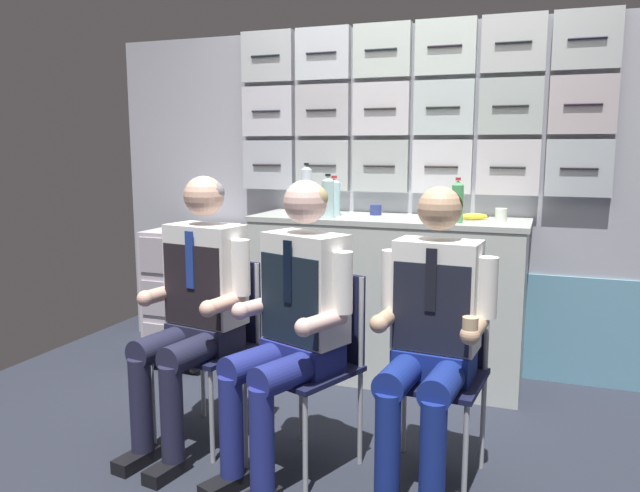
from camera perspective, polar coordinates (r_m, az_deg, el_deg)
The scene contains 18 objects.
ground at distance 3.04m, azimuth 2.08°, elevation -19.04°, with size 4.80×4.80×0.04m, color #232631.
galley_bulkhead at distance 4.02m, azimuth 8.30°, elevation 5.10°, with size 4.20×0.14×2.16m.
galley_counter at distance 3.87m, azimuth 6.04°, elevation -4.71°, with size 1.65×0.53×0.99m.
service_trolley at distance 4.26m, azimuth -11.42°, elevation -3.86°, with size 0.40×0.65×0.89m.
folding_chair_left at distance 3.14m, azimuth -9.27°, elevation -7.34°, with size 0.46×0.46×0.86m.
crew_member_left at distance 2.98m, azimuth -11.32°, elevation -4.81°, with size 0.51×0.65×1.28m.
folding_chair_center at distance 2.83m, azimuth -0.24°, elevation -9.06°, with size 0.52×0.52×0.86m.
crew_member_center at distance 2.67m, azimuth -2.56°, elevation -6.34°, with size 0.54×0.67×1.27m.
folding_chair_right at distance 2.79m, azimuth 10.84°, elevation -9.50°, with size 0.43×0.44×0.86m.
crew_member_right at distance 2.59m, azimuth 10.06°, elevation -7.26°, with size 0.48×0.61×1.25m.
water_bottle_short at distance 3.70m, azimuth 0.73°, elevation 4.45°, with size 0.07×0.07×0.26m.
water_bottle_clear at distance 3.56m, azimuth 12.39°, elevation 3.98°, with size 0.07×0.07×0.25m.
water_bottle_tall at distance 4.04m, azimuth -1.24°, elevation 5.22°, with size 0.07×0.07×0.32m.
sparkling_bottle_green at distance 3.85m, azimuth 1.30°, elevation 4.49°, with size 0.07×0.07×0.24m.
paper_cup_blue at distance 3.67m, azimuth 16.13°, elevation 2.76°, with size 0.07×0.07×0.08m.
paper_cup_tan at distance 3.89m, azimuth 5.09°, elevation 3.32°, with size 0.07×0.07×0.06m.
coffee_cup_spare at distance 3.73m, azimuth 11.04°, elevation 3.05°, with size 0.06×0.06×0.08m.
snack_banana at distance 3.72m, azimuth 13.78°, elevation 2.61°, with size 0.17×0.10×0.04m.
Camera 1 is at (0.83, -2.56, 1.41)m, focal length 35.19 mm.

